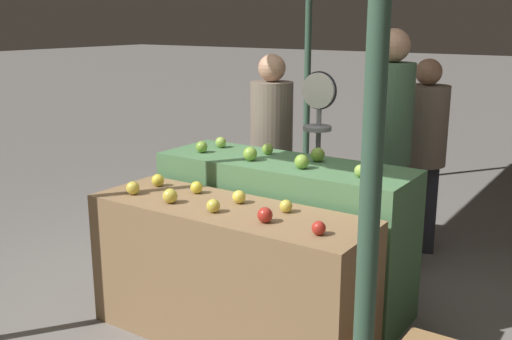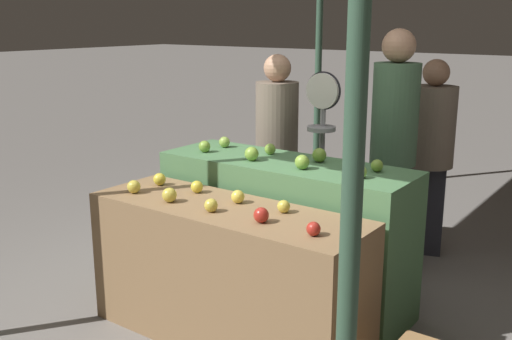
# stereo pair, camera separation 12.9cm
# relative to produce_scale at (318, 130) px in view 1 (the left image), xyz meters

# --- Properties ---
(ground_plane) EXTENTS (60.00, 60.00, 0.00)m
(ground_plane) POSITION_rel_produce_scale_xyz_m (0.05, -1.14, -1.07)
(ground_plane) COLOR slate
(display_counter_front) EXTENTS (1.66, 0.55, 0.81)m
(display_counter_front) POSITION_rel_produce_scale_xyz_m (0.05, -1.14, -0.66)
(display_counter_front) COLOR olive
(display_counter_front) RESTS_ON ground_plane
(display_counter_back) EXTENTS (1.66, 0.55, 0.96)m
(display_counter_back) POSITION_rel_produce_scale_xyz_m (0.05, -0.54, -0.59)
(display_counter_back) COLOR #4C7A4C
(display_counter_back) RESTS_ON ground_plane
(apple_front_0) EXTENTS (0.08, 0.08, 0.08)m
(apple_front_0) POSITION_rel_produce_scale_xyz_m (-0.57, -1.25, -0.22)
(apple_front_0) COLOR gold
(apple_front_0) RESTS_ON display_counter_front
(apple_front_1) EXTENTS (0.08, 0.08, 0.08)m
(apple_front_1) POSITION_rel_produce_scale_xyz_m (-0.27, -1.26, -0.21)
(apple_front_1) COLOR gold
(apple_front_1) RESTS_ON display_counter_front
(apple_front_2) EXTENTS (0.07, 0.07, 0.07)m
(apple_front_2) POSITION_rel_produce_scale_xyz_m (0.04, -1.25, -0.22)
(apple_front_2) COLOR gold
(apple_front_2) RESTS_ON display_counter_front
(apple_front_3) EXTENTS (0.08, 0.08, 0.08)m
(apple_front_3) POSITION_rel_produce_scale_xyz_m (0.36, -1.24, -0.22)
(apple_front_3) COLOR #AD281E
(apple_front_3) RESTS_ON display_counter_front
(apple_front_4) EXTENTS (0.07, 0.07, 0.07)m
(apple_front_4) POSITION_rel_produce_scale_xyz_m (0.68, -1.25, -0.22)
(apple_front_4) COLOR #AD281E
(apple_front_4) RESTS_ON display_counter_front
(apple_front_5) EXTENTS (0.08, 0.08, 0.08)m
(apple_front_5) POSITION_rel_produce_scale_xyz_m (-0.57, -1.03, -0.22)
(apple_front_5) COLOR gold
(apple_front_5) RESTS_ON display_counter_front
(apple_front_6) EXTENTS (0.07, 0.07, 0.07)m
(apple_front_6) POSITION_rel_produce_scale_xyz_m (-0.27, -1.02, -0.22)
(apple_front_6) COLOR gold
(apple_front_6) RESTS_ON display_counter_front
(apple_front_7) EXTENTS (0.08, 0.08, 0.08)m
(apple_front_7) POSITION_rel_produce_scale_xyz_m (0.06, -1.04, -0.22)
(apple_front_7) COLOR yellow
(apple_front_7) RESTS_ON display_counter_front
(apple_front_8) EXTENTS (0.07, 0.07, 0.07)m
(apple_front_8) POSITION_rel_produce_scale_xyz_m (0.36, -1.03, -0.22)
(apple_front_8) COLOR gold
(apple_front_8) RESTS_ON display_counter_front
(apple_back_0) EXTENTS (0.08, 0.08, 0.08)m
(apple_back_0) POSITION_rel_produce_scale_xyz_m (-0.54, -0.64, -0.07)
(apple_back_0) COLOR #7AA338
(apple_back_0) RESTS_ON display_counter_back
(apple_back_1) EXTENTS (0.09, 0.09, 0.09)m
(apple_back_1) POSITION_rel_produce_scale_xyz_m (-0.13, -0.65, -0.07)
(apple_back_1) COLOR #84AD3D
(apple_back_1) RESTS_ON display_counter_back
(apple_back_2) EXTENTS (0.09, 0.09, 0.09)m
(apple_back_2) POSITION_rel_produce_scale_xyz_m (0.24, -0.65, -0.07)
(apple_back_2) COLOR #84AD3D
(apple_back_2) RESTS_ON display_counter_back
(apple_back_3) EXTENTS (0.07, 0.07, 0.07)m
(apple_back_3) POSITION_rel_produce_scale_xyz_m (0.62, -0.64, -0.07)
(apple_back_3) COLOR #8EB247
(apple_back_3) RESTS_ON display_counter_back
(apple_back_4) EXTENTS (0.08, 0.08, 0.08)m
(apple_back_4) POSITION_rel_produce_scale_xyz_m (-0.52, -0.44, -0.07)
(apple_back_4) COLOR #8EB247
(apple_back_4) RESTS_ON display_counter_back
(apple_back_5) EXTENTS (0.07, 0.07, 0.07)m
(apple_back_5) POSITION_rel_produce_scale_xyz_m (-0.14, -0.44, -0.07)
(apple_back_5) COLOR #7AA338
(apple_back_5) RESTS_ON display_counter_back
(apple_back_6) EXTENTS (0.09, 0.09, 0.09)m
(apple_back_6) POSITION_rel_produce_scale_xyz_m (0.23, -0.43, -0.07)
(apple_back_6) COLOR #7AA338
(apple_back_6) RESTS_ON display_counter_back
(apple_back_7) EXTENTS (0.07, 0.07, 0.07)m
(apple_back_7) POSITION_rel_produce_scale_xyz_m (0.63, -0.45, -0.07)
(apple_back_7) COLOR #84AD3D
(apple_back_7) RESTS_ON display_counter_back
(produce_scale) EXTENTS (0.27, 0.20, 1.48)m
(produce_scale) POSITION_rel_produce_scale_xyz_m (0.00, 0.00, 0.00)
(produce_scale) COLOR #99999E
(produce_scale) RESTS_ON ground_plane
(person_vendor_at_scale) EXTENTS (0.36, 0.36, 1.77)m
(person_vendor_at_scale) POSITION_rel_produce_scale_xyz_m (0.40, 0.32, -0.03)
(person_vendor_at_scale) COLOR #2D2D38
(person_vendor_at_scale) RESTS_ON ground_plane
(person_customer_left) EXTENTS (0.44, 0.44, 1.54)m
(person_customer_left) POSITION_rel_produce_scale_xyz_m (0.49, 0.84, -0.18)
(person_customer_left) COLOR #2D2D38
(person_customer_left) RESTS_ON ground_plane
(person_customer_right) EXTENTS (0.37, 0.37, 1.57)m
(person_customer_right) POSITION_rel_produce_scale_xyz_m (-0.47, 0.13, -0.16)
(person_customer_right) COLOR #2D2D38
(person_customer_right) RESTS_ON ground_plane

